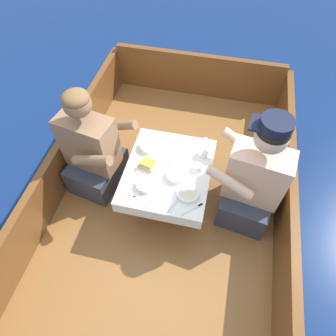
{
  "coord_description": "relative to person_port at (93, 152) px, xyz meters",
  "views": [
    {
      "loc": [
        0.29,
        -1.21,
        2.49
      ],
      "look_at": [
        0.0,
        0.06,
        0.77
      ],
      "focal_mm": 32.0,
      "sensor_mm": 36.0,
      "label": 1
    }
  ],
  "objects": [
    {
      "name": "bowl_center_far",
      "position": [
        0.49,
        -0.23,
        0.05
      ],
      "size": [
        0.13,
        0.13,
        0.04
      ],
      "color": "white",
      "rests_on": "cockpit_table"
    },
    {
      "name": "bowl_port_far",
      "position": [
        0.79,
        -0.24,
        0.05
      ],
      "size": [
        0.15,
        0.15,
        0.04
      ],
      "color": "white",
      "rests_on": "cockpit_table"
    },
    {
      "name": "utensil_spoon_center",
      "position": [
        0.72,
        -0.32,
        0.03
      ],
      "size": [
        0.09,
        0.16,
        0.01
      ],
      "rotation": [
        0.0,
        0.0,
        1.11
      ],
      "color": "silver",
      "rests_on": "cockpit_table"
    },
    {
      "name": "utensil_fork_port",
      "position": [
        0.55,
        -0.13,
        0.03
      ],
      "size": [
        0.08,
        0.17,
        0.0
      ],
      "rotation": [
        0.0,
        0.0,
        1.93
      ],
      "color": "silver",
      "rests_on": "cockpit_table"
    },
    {
      "name": "bow_coaming",
      "position": [
        0.61,
        1.35,
        -0.14
      ],
      "size": [
        1.72,
        0.06,
        0.47
      ],
      "primitive_type": "cube",
      "color": "brown",
      "rests_on": "boat_deck"
    },
    {
      "name": "cockpit_table",
      "position": [
        0.61,
        -0.05,
        -0.02
      ],
      "size": [
        0.62,
        0.72,
        0.4
      ],
      "color": "#B2B2B7",
      "rests_on": "boat_deck"
    },
    {
      "name": "sandwich",
      "position": [
        0.46,
        -0.06,
        0.06
      ],
      "size": [
        0.13,
        0.12,
        0.05
      ],
      "rotation": [
        0.0,
        0.0,
        -0.26
      ],
      "color": "tan",
      "rests_on": "plate_sandwich"
    },
    {
      "name": "coffee_cup_starboard",
      "position": [
        0.83,
        0.13,
        0.05
      ],
      "size": [
        0.11,
        0.08,
        0.05
      ],
      "color": "white",
      "rests_on": "cockpit_table"
    },
    {
      "name": "bowl_port_near",
      "position": [
        0.68,
        -0.1,
        0.05
      ],
      "size": [
        0.14,
        0.14,
        0.04
      ],
      "color": "white",
      "rests_on": "cockpit_table"
    },
    {
      "name": "utensil_knife_starboard",
      "position": [
        0.41,
        -0.34,
        0.03
      ],
      "size": [
        0.15,
        0.1,
        0.0
      ],
      "rotation": [
        0.0,
        0.0,
        0.53
      ],
      "color": "silver",
      "rests_on": "cockpit_table"
    },
    {
      "name": "utensil_spoon_starboard",
      "position": [
        0.84,
        0.27,
        0.03
      ],
      "size": [
        0.06,
        0.17,
        0.01
      ],
      "rotation": [
        0.0,
        0.0,
        1.83
      ],
      "color": "silver",
      "rests_on": "cockpit_table"
    },
    {
      "name": "utensil_fork_starboard",
      "position": [
        0.85,
        -0.33,
        0.03
      ],
      "size": [
        0.14,
        0.13,
        0.0
      ],
      "rotation": [
        0.0,
        0.0,
        0.76
      ],
      "color": "silver",
      "rests_on": "cockpit_table"
    },
    {
      "name": "boat_deck",
      "position": [
        0.61,
        -0.11,
        -0.55
      ],
      "size": [
        1.84,
        2.98,
        0.35
      ],
      "primitive_type": "cube",
      "color": "brown",
      "rests_on": "ground_plane"
    },
    {
      "name": "gunwale_port",
      "position": [
        -0.28,
        -0.11,
        -0.17
      ],
      "size": [
        0.06,
        2.98,
        0.41
      ],
      "primitive_type": "cube",
      "color": "brown",
      "rests_on": "boat_deck"
    },
    {
      "name": "plate_bread",
      "position": [
        0.65,
        0.09,
        0.03
      ],
      "size": [
        0.19,
        0.19,
        0.01
      ],
      "color": "white",
      "rests_on": "cockpit_table"
    },
    {
      "name": "ground_plane",
      "position": [
        0.61,
        -0.11,
        -0.72
      ],
      "size": [
        60.0,
        60.0,
        0.0
      ],
      "primitive_type": "plane",
      "color": "navy"
    },
    {
      "name": "utensil_spoon_port",
      "position": [
        0.45,
        -0.34,
        0.03
      ],
      "size": [
        0.15,
        0.1,
        0.01
      ],
      "rotation": [
        0.0,
        0.0,
        2.6
      ],
      "color": "silver",
      "rests_on": "cockpit_table"
    },
    {
      "name": "plate_sandwich",
      "position": [
        0.46,
        -0.06,
        0.03
      ],
      "size": [
        0.19,
        0.19,
        0.01
      ],
      "color": "white",
      "rests_on": "cockpit_table"
    },
    {
      "name": "gunwale_starboard",
      "position": [
        1.5,
        -0.11,
        -0.17
      ],
      "size": [
        0.06,
        2.98,
        0.41
      ],
      "primitive_type": "cube",
      "color": "brown",
      "rests_on": "boat_deck"
    },
    {
      "name": "bowl_starboard_near",
      "position": [
        0.42,
        0.11,
        0.05
      ],
      "size": [
        0.14,
        0.14,
        0.04
      ],
      "color": "white",
      "rests_on": "cockpit_table"
    },
    {
      "name": "person_port",
      "position": [
        0.0,
        0.0,
        0.0
      ],
      "size": [
        0.57,
        0.52,
        0.95
      ],
      "rotation": [
        0.0,
        0.0,
        -0.19
      ],
      "color": "#333847",
      "rests_on": "boat_deck"
    },
    {
      "name": "person_starboard",
      "position": [
        1.22,
        -0.02,
        0.03
      ],
      "size": [
        0.57,
        0.51,
        0.99
      ],
      "rotation": [
        0.0,
        0.0,
        2.98
      ],
      "color": "#333847",
      "rests_on": "boat_deck"
    },
    {
      "name": "coffee_cup_port",
      "position": [
        0.81,
        -0.01,
        0.05
      ],
      "size": [
        0.09,
        0.06,
        0.05
      ],
      "color": "white",
      "rests_on": "cockpit_table"
    }
  ]
}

